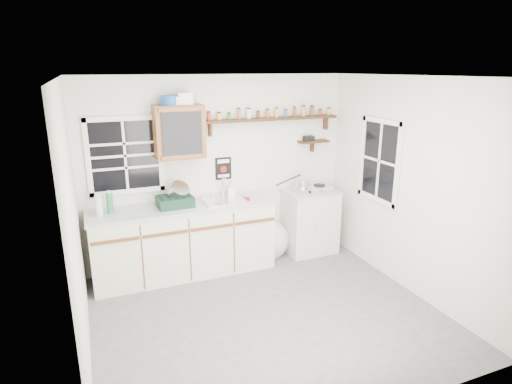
# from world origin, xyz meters

# --- Properties ---
(room) EXTENTS (3.64, 3.24, 2.54)m
(room) POSITION_xyz_m (0.00, 0.00, 1.25)
(room) COLOR #4F4F51
(room) RESTS_ON ground
(main_cabinet) EXTENTS (2.31, 0.63, 0.92)m
(main_cabinet) POSITION_xyz_m (-0.58, 1.30, 0.46)
(main_cabinet) COLOR #BAAE9A
(main_cabinet) RESTS_ON floor
(right_cabinet) EXTENTS (0.73, 0.57, 0.91)m
(right_cabinet) POSITION_xyz_m (1.25, 1.32, 0.46)
(right_cabinet) COLOR silver
(right_cabinet) RESTS_ON floor
(sink) EXTENTS (0.52, 0.44, 0.29)m
(sink) POSITION_xyz_m (-0.05, 1.30, 0.93)
(sink) COLOR silver
(sink) RESTS_ON main_cabinet
(upper_cabinet) EXTENTS (0.60, 0.32, 0.65)m
(upper_cabinet) POSITION_xyz_m (-0.55, 1.44, 1.82)
(upper_cabinet) COLOR #5A2E16
(upper_cabinet) RESTS_ON wall_back
(upper_cabinet_clutter) EXTENTS (0.38, 0.24, 0.14)m
(upper_cabinet_clutter) POSITION_xyz_m (-0.57, 1.44, 2.21)
(upper_cabinet_clutter) COLOR #1846A2
(upper_cabinet_clutter) RESTS_ON upper_cabinet
(spice_shelf) EXTENTS (1.91, 0.18, 0.35)m
(spice_shelf) POSITION_xyz_m (0.73, 1.51, 1.93)
(spice_shelf) COLOR black
(spice_shelf) RESTS_ON wall_back
(secondary_shelf) EXTENTS (0.45, 0.16, 0.24)m
(secondary_shelf) POSITION_xyz_m (1.36, 1.52, 1.58)
(secondary_shelf) COLOR black
(secondary_shelf) RESTS_ON wall_back
(warning_sign) EXTENTS (0.22, 0.02, 0.30)m
(warning_sign) POSITION_xyz_m (0.05, 1.59, 1.28)
(warning_sign) COLOR black
(warning_sign) RESTS_ON wall_back
(window_back) EXTENTS (0.93, 0.03, 0.98)m
(window_back) POSITION_xyz_m (-1.20, 1.59, 1.55)
(window_back) COLOR black
(window_back) RESTS_ON wall_back
(window_right) EXTENTS (0.03, 0.78, 1.08)m
(window_right) POSITION_xyz_m (1.79, 0.55, 1.45)
(window_right) COLOR black
(window_right) RESTS_ON wall_back
(water_bottles) EXTENTS (0.21, 0.15, 0.27)m
(water_bottles) POSITION_xyz_m (-1.51, 1.32, 1.05)
(water_bottles) COLOR silver
(water_bottles) RESTS_ON main_cabinet
(dish_rack) EXTENTS (0.44, 0.34, 0.32)m
(dish_rack) POSITION_xyz_m (-0.66, 1.31, 1.02)
(dish_rack) COLOR black
(dish_rack) RESTS_ON main_cabinet
(soap_bottle) EXTENTS (0.11, 0.11, 0.21)m
(soap_bottle) POSITION_xyz_m (0.11, 1.44, 1.03)
(soap_bottle) COLOR white
(soap_bottle) RESTS_ON main_cabinet
(rag) EXTENTS (0.17, 0.16, 0.02)m
(rag) POSITION_xyz_m (0.22, 1.24, 0.93)
(rag) COLOR maroon
(rag) RESTS_ON main_cabinet
(hotplate) EXTENTS (0.56, 0.34, 0.08)m
(hotplate) POSITION_xyz_m (1.24, 1.31, 0.95)
(hotplate) COLOR silver
(hotplate) RESTS_ON right_cabinet
(saucepan) EXTENTS (0.44, 0.26, 0.19)m
(saucepan) POSITION_xyz_m (1.10, 1.31, 1.03)
(saucepan) COLOR silver
(saucepan) RESTS_ON hotplate
(trash_bag) EXTENTS (0.48, 0.44, 0.55)m
(trash_bag) POSITION_xyz_m (0.65, 1.38, 0.24)
(trash_bag) COLOR beige
(trash_bag) RESTS_ON floor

